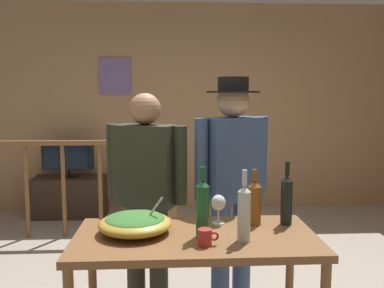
% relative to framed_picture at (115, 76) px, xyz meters
% --- Properties ---
extents(back_wall, '(6.07, 0.10, 2.71)m').
position_rel_framed_picture_xyz_m(back_wall, '(0.79, 0.06, -0.42)').
color(back_wall, tan).
rests_on(back_wall, ground_plane).
extents(framed_picture, '(0.41, 0.03, 0.47)m').
position_rel_framed_picture_xyz_m(framed_picture, '(0.00, 0.00, 0.00)').
color(framed_picture, '#7763A6').
extents(stair_railing, '(2.81, 0.10, 1.10)m').
position_rel_framed_picture_xyz_m(stair_railing, '(-0.22, -1.05, -1.11)').
color(stair_railing, brown).
rests_on(stair_railing, ground_plane).
extents(tv_console, '(0.90, 0.40, 0.50)m').
position_rel_framed_picture_xyz_m(tv_console, '(-0.56, -0.29, -1.52)').
color(tv_console, '#38281E').
rests_on(tv_console, ground_plane).
extents(flat_screen_tv, '(0.63, 0.12, 0.45)m').
position_rel_framed_picture_xyz_m(flat_screen_tv, '(-0.56, -0.32, -1.00)').
color(flat_screen_tv, black).
rests_on(flat_screen_tv, tv_console).
extents(serving_table, '(1.30, 0.65, 0.79)m').
position_rel_framed_picture_xyz_m(serving_table, '(0.83, -3.30, -1.07)').
color(serving_table, brown).
rests_on(serving_table, ground_plane).
extents(salad_bowl, '(0.40, 0.40, 0.20)m').
position_rel_framed_picture_xyz_m(salad_bowl, '(0.51, -3.26, -0.92)').
color(salad_bowl, gold).
rests_on(salad_bowl, serving_table).
extents(wine_glass, '(0.08, 0.08, 0.17)m').
position_rel_framed_picture_xyz_m(wine_glass, '(0.98, -3.12, -0.86)').
color(wine_glass, silver).
rests_on(wine_glass, serving_table).
extents(wine_bottle_green, '(0.07, 0.07, 0.38)m').
position_rel_framed_picture_xyz_m(wine_bottle_green, '(0.87, -3.34, -0.82)').
color(wine_bottle_green, '#1E5628').
rests_on(wine_bottle_green, serving_table).
extents(wine_bottle_amber, '(0.08, 0.08, 0.32)m').
position_rel_framed_picture_xyz_m(wine_bottle_amber, '(1.18, -3.15, -0.85)').
color(wine_bottle_amber, brown).
rests_on(wine_bottle_amber, serving_table).
extents(wine_bottle_dark, '(0.07, 0.07, 0.37)m').
position_rel_framed_picture_xyz_m(wine_bottle_dark, '(1.37, -3.16, -0.83)').
color(wine_bottle_dark, black).
rests_on(wine_bottle_dark, serving_table).
extents(wine_bottle_clear, '(0.07, 0.07, 0.37)m').
position_rel_framed_picture_xyz_m(wine_bottle_clear, '(1.07, -3.41, -0.83)').
color(wine_bottle_clear, silver).
rests_on(wine_bottle_clear, serving_table).
extents(mug_red, '(0.11, 0.07, 0.08)m').
position_rel_framed_picture_xyz_m(mug_red, '(0.87, -3.46, -0.94)').
color(mug_red, '#B7332D').
rests_on(mug_red, serving_table).
extents(person_standing_left, '(0.56, 0.37, 1.55)m').
position_rel_framed_picture_xyz_m(person_standing_left, '(0.53, -2.64, -0.86)').
color(person_standing_left, '#2D3323').
rests_on(person_standing_left, ground_plane).
extents(person_standing_right, '(0.54, 0.36, 1.65)m').
position_rel_framed_picture_xyz_m(person_standing_right, '(1.13, -2.64, -0.79)').
color(person_standing_right, '#3D5684').
rests_on(person_standing_right, ground_plane).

